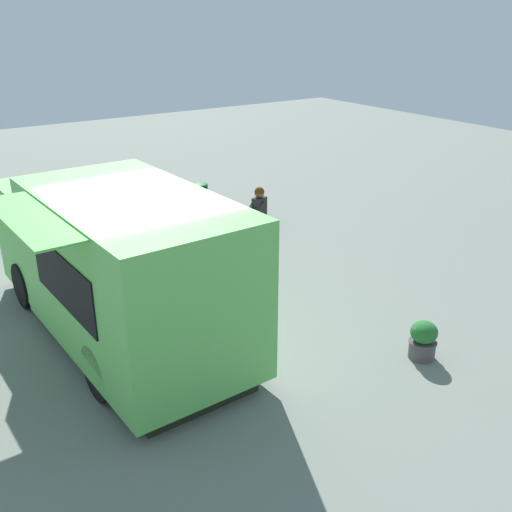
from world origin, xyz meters
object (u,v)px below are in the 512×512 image
at_px(food_truck, 115,265).
at_px(planter_flowering_near, 423,340).
at_px(planter_flowering_side, 228,227).
at_px(person_customer, 259,210).
at_px(trash_bin, 200,198).

relative_size(food_truck, planter_flowering_near, 9.58).
relative_size(planter_flowering_near, planter_flowering_side, 0.78).
bearing_deg(planter_flowering_near, planter_flowering_side, -1.11).
distance_m(person_customer, planter_flowering_near, 6.25).
distance_m(food_truck, trash_bin, 6.02).
height_order(person_customer, planter_flowering_side, person_customer).
height_order(food_truck, planter_flowering_side, food_truck).
height_order(planter_flowering_near, trash_bin, trash_bin).
distance_m(person_customer, planter_flowering_side, 1.31).
bearing_deg(trash_bin, planter_flowering_side, 167.20).
distance_m(planter_flowering_side, trash_bin, 2.12).
relative_size(person_customer, trash_bin, 1.16).
xyz_separation_m(person_customer, planter_flowering_near, (-6.11, 1.30, -0.08)).
xyz_separation_m(planter_flowering_near, planter_flowering_side, (5.57, -0.11, 0.07)).
relative_size(food_truck, planter_flowering_side, 7.50).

